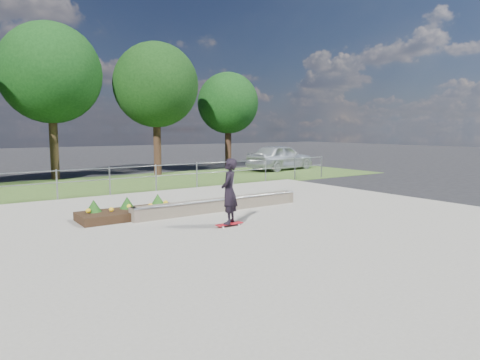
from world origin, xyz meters
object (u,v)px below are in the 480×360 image
Objects in this scene: planter_bed at (130,211)px; parked_car at (280,157)px; grind_ledge at (220,205)px; skateboarder at (229,191)px.

parked_car is at bearing 34.17° from planter_bed.
skateboarder is at bearing -116.16° from grind_ledge.
planter_bed is 0.60× the size of parked_car.
skateboarder is (-1.01, -2.06, 0.76)m from grind_ledge.
grind_ledge is 3.23× the size of skateboarder.
parked_car is (13.96, 9.47, 0.61)m from planter_bed.
parked_car reaches higher than planter_bed.
skateboarder reaches higher than grind_ledge.
grind_ledge is at bearing 63.84° from skateboarder.
parked_car is (12.17, 12.17, -0.17)m from skateboarder.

